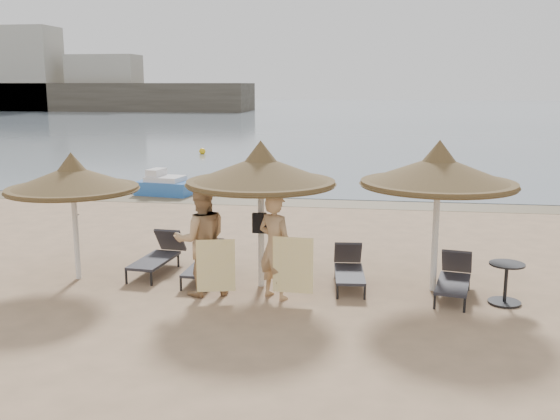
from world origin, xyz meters
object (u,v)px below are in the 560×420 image
at_px(side_table, 506,285).
at_px(pedal_boat, 165,185).
at_px(palapa_right, 438,172).
at_px(person_left, 201,231).
at_px(lounger_near_right, 349,268).
at_px(person_right, 275,238).
at_px(lounger_far_left, 159,254).
at_px(palapa_left, 72,179).
at_px(lounger_far_right, 454,277).
at_px(palapa_center, 261,171).
at_px(lounger_near_left, 206,262).

distance_m(side_table, pedal_boat, 13.70).
distance_m(palapa_right, person_left, 4.44).
height_order(lounger_near_right, person_right, person_right).
xyz_separation_m(palapa_right, pedal_boat, (-8.36, 9.25, -1.92)).
xyz_separation_m(lounger_near_right, side_table, (2.77, -0.69, 0.02)).
xyz_separation_m(palapa_right, side_table, (1.19, -0.56, -1.90)).
relative_size(palapa_right, lounger_far_left, 1.59).
bearing_deg(lounger_near_right, palapa_left, 179.74).
distance_m(lounger_near_right, lounger_far_right, 1.96).
relative_size(palapa_left, lounger_far_left, 1.42).
bearing_deg(pedal_boat, lounger_far_right, -37.91).
distance_m(side_table, person_left, 5.49).
height_order(palapa_center, side_table, palapa_center).
xyz_separation_m(palapa_right, lounger_far_right, (0.35, -0.21, -1.92)).
distance_m(palapa_left, person_right, 4.19).
bearing_deg(person_left, person_right, 156.51).
distance_m(person_left, person_right, 1.36).
xyz_separation_m(lounger_far_left, lounger_near_left, (1.09, -0.30, -0.03)).
bearing_deg(palapa_center, lounger_far_left, 164.00).
xyz_separation_m(palapa_left, palapa_center, (3.69, 0.09, 0.21)).
distance_m(palapa_left, palapa_center, 3.69).
height_order(lounger_near_left, lounger_far_right, lounger_far_right).
distance_m(palapa_center, lounger_far_right, 4.06).
bearing_deg(person_right, palapa_left, 22.12).
bearing_deg(lounger_near_left, palapa_center, -15.11).
xyz_separation_m(lounger_far_right, pedal_boat, (-8.72, 9.47, 0.00)).
bearing_deg(person_right, lounger_far_left, 3.81).
bearing_deg(lounger_far_right, lounger_near_left, -172.95).
relative_size(palapa_right, lounger_near_right, 1.71).
distance_m(palapa_center, lounger_near_left, 2.26).
relative_size(palapa_left, pedal_boat, 1.22).
xyz_separation_m(palapa_center, side_table, (4.42, -0.34, -1.88)).
xyz_separation_m(lounger_near_left, pedal_boat, (-3.95, 9.12, 0.01)).
bearing_deg(lounger_far_right, lounger_far_left, -175.11).
height_order(lounger_near_right, pedal_boat, pedal_boat).
distance_m(palapa_left, lounger_far_right, 7.46).
height_order(lounger_near_right, side_table, side_table).
distance_m(lounger_near_left, lounger_near_right, 2.83).
xyz_separation_m(lounger_far_right, person_left, (-4.58, -0.64, 0.86)).
relative_size(lounger_near_right, lounger_far_right, 0.97).
relative_size(lounger_far_right, person_right, 0.77).
distance_m(lounger_near_right, person_right, 1.80).
bearing_deg(lounger_near_left, person_left, -77.71).
height_order(palapa_right, lounger_far_right, palapa_right).
height_order(palapa_center, pedal_boat, palapa_center).
distance_m(palapa_left, lounger_near_right, 5.62).
height_order(person_left, person_right, person_left).
distance_m(lounger_near_left, lounger_far_right, 4.78).
relative_size(palapa_right, lounger_far_right, 1.65).
distance_m(lounger_far_right, person_right, 3.37).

